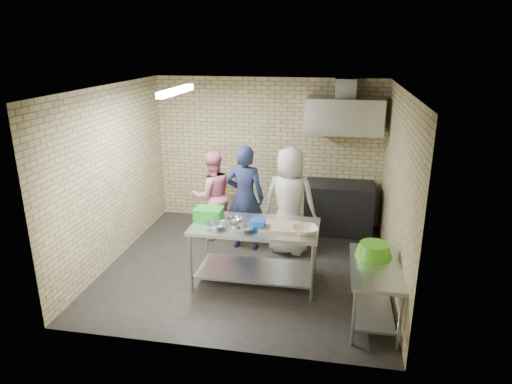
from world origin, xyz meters
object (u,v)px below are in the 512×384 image
(prep_table, at_px, (255,254))
(stove, at_px, (339,208))
(woman_pink, at_px, (212,195))
(green_basin, at_px, (374,250))
(bottle_green, at_px, (370,120))
(woman_white, at_px, (290,201))
(bottle_red, at_px, (347,118))
(green_crate, at_px, (209,213))
(side_counter, at_px, (374,293))
(blue_tub, at_px, (258,224))
(man_navy, at_px, (245,198))

(prep_table, bearing_deg, stove, 61.10)
(woman_pink, bearing_deg, prep_table, 93.05)
(green_basin, relative_size, woman_pink, 0.30)
(bottle_green, xyz_separation_m, woman_white, (-1.23, -1.24, -1.14))
(green_basin, xyz_separation_m, woman_white, (-1.21, 1.50, 0.04))
(prep_table, height_order, bottle_red, bottle_red)
(green_crate, height_order, woman_white, woman_white)
(side_counter, height_order, woman_pink, woman_pink)
(prep_table, distance_m, blue_tub, 0.52)
(woman_pink, bearing_deg, stove, 164.41)
(side_counter, distance_m, woman_white, 2.20)
(blue_tub, bearing_deg, bottle_red, 64.62)
(man_navy, height_order, woman_pink, man_navy)
(bottle_red, distance_m, woman_white, 1.89)
(man_navy, xyz_separation_m, woman_pink, (-0.64, 0.31, -0.10))
(stove, bearing_deg, green_basin, -80.24)
(green_crate, distance_m, green_basin, 2.34)
(blue_tub, bearing_deg, man_navy, 109.32)
(blue_tub, distance_m, woman_pink, 1.87)
(side_counter, bearing_deg, bottle_red, 97.62)
(bottle_red, height_order, woman_white, bottle_red)
(stove, xyz_separation_m, bottle_green, (0.45, 0.24, 1.57))
(green_crate, distance_m, man_navy, 1.05)
(blue_tub, xyz_separation_m, green_basin, (1.53, -0.32, -0.11))
(green_crate, bearing_deg, bottle_green, 43.73)
(stove, height_order, woman_pink, woman_pink)
(woman_white, bearing_deg, green_crate, 52.52)
(green_crate, bearing_deg, man_navy, 71.86)
(bottle_red, height_order, bottle_green, bottle_red)
(side_counter, xyz_separation_m, man_navy, (-1.97, 1.78, 0.50))
(bottle_red, bearing_deg, green_crate, -130.80)
(green_crate, relative_size, woman_white, 0.22)
(blue_tub, relative_size, woman_white, 0.11)
(green_crate, height_order, woman_pink, woman_pink)
(green_basin, bearing_deg, bottle_red, 97.90)
(prep_table, relative_size, green_crate, 4.50)
(man_navy, relative_size, woman_pink, 1.14)
(green_crate, xyz_separation_m, green_basin, (2.28, -0.54, -0.12))
(side_counter, bearing_deg, green_basin, 94.57)
(stove, distance_m, bottle_green, 1.65)
(blue_tub, relative_size, man_navy, 0.11)
(blue_tub, bearing_deg, green_crate, 163.65)
(green_basin, bearing_deg, man_navy, 141.82)
(stove, distance_m, green_crate, 2.74)
(green_basin, bearing_deg, side_counter, -85.43)
(green_crate, xyz_separation_m, bottle_green, (2.30, 2.20, 1.06))
(bottle_green, bearing_deg, green_basin, -90.42)
(bottle_green, height_order, woman_white, bottle_green)
(prep_table, distance_m, green_basin, 1.68)
(man_navy, height_order, woman_white, woman_white)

